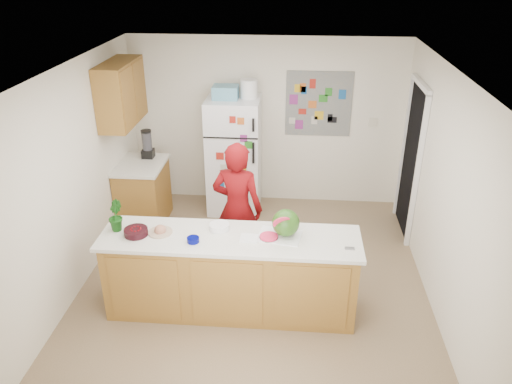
# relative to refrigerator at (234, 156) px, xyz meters

# --- Properties ---
(floor) EXTENTS (4.00, 4.50, 0.02)m
(floor) POSITION_rel_refrigerator_xyz_m (0.45, -1.88, -0.86)
(floor) COLOR brown
(floor) RESTS_ON ground
(wall_back) EXTENTS (4.00, 0.02, 2.50)m
(wall_back) POSITION_rel_refrigerator_xyz_m (0.45, 0.38, 0.40)
(wall_back) COLOR beige
(wall_back) RESTS_ON ground
(wall_left) EXTENTS (0.02, 4.50, 2.50)m
(wall_left) POSITION_rel_refrigerator_xyz_m (-1.56, -1.88, 0.40)
(wall_left) COLOR beige
(wall_left) RESTS_ON ground
(wall_right) EXTENTS (0.02, 4.50, 2.50)m
(wall_right) POSITION_rel_refrigerator_xyz_m (2.46, -1.88, 0.40)
(wall_right) COLOR beige
(wall_right) RESTS_ON ground
(ceiling) EXTENTS (4.00, 4.50, 0.02)m
(ceiling) POSITION_rel_refrigerator_xyz_m (0.45, -1.88, 1.66)
(ceiling) COLOR white
(ceiling) RESTS_ON wall_back
(doorway) EXTENTS (0.03, 0.85, 2.04)m
(doorway) POSITION_rel_refrigerator_xyz_m (2.44, -0.43, 0.17)
(doorway) COLOR black
(doorway) RESTS_ON ground
(peninsula_base) EXTENTS (2.60, 0.62, 0.88)m
(peninsula_base) POSITION_rel_refrigerator_xyz_m (0.25, -2.38, -0.41)
(peninsula_base) COLOR brown
(peninsula_base) RESTS_ON floor
(peninsula_top) EXTENTS (2.68, 0.70, 0.04)m
(peninsula_top) POSITION_rel_refrigerator_xyz_m (0.25, -2.38, 0.05)
(peninsula_top) COLOR silver
(peninsula_top) RESTS_ON peninsula_base
(side_counter_base) EXTENTS (0.60, 0.80, 0.86)m
(side_counter_base) POSITION_rel_refrigerator_xyz_m (-1.24, -0.53, -0.42)
(side_counter_base) COLOR brown
(side_counter_base) RESTS_ON floor
(side_counter_top) EXTENTS (0.64, 0.84, 0.04)m
(side_counter_top) POSITION_rel_refrigerator_xyz_m (-1.24, -0.53, 0.03)
(side_counter_top) COLOR silver
(side_counter_top) RESTS_ON side_counter_base
(upper_cabinets) EXTENTS (0.35, 1.00, 0.80)m
(upper_cabinets) POSITION_rel_refrigerator_xyz_m (-1.37, -0.58, 1.05)
(upper_cabinets) COLOR brown
(upper_cabinets) RESTS_ON wall_left
(refrigerator) EXTENTS (0.75, 0.70, 1.70)m
(refrigerator) POSITION_rel_refrigerator_xyz_m (0.00, 0.00, 0.00)
(refrigerator) COLOR silver
(refrigerator) RESTS_ON floor
(fridge_top_bin) EXTENTS (0.35, 0.28, 0.18)m
(fridge_top_bin) POSITION_rel_refrigerator_xyz_m (-0.10, 0.00, 0.94)
(fridge_top_bin) COLOR #5999B2
(fridge_top_bin) RESTS_ON refrigerator
(photo_collage) EXTENTS (0.95, 0.01, 0.95)m
(photo_collage) POSITION_rel_refrigerator_xyz_m (1.20, 0.36, 0.70)
(photo_collage) COLOR slate
(photo_collage) RESTS_ON wall_back
(person) EXTENTS (0.66, 0.50, 1.65)m
(person) POSITION_rel_refrigerator_xyz_m (0.24, -1.60, -0.02)
(person) COLOR #64070A
(person) RESTS_ON floor
(blender_appliance) EXTENTS (0.14, 0.14, 0.38)m
(blender_appliance) POSITION_rel_refrigerator_xyz_m (-1.19, -0.28, 0.24)
(blender_appliance) COLOR black
(blender_appliance) RESTS_ON side_counter_top
(cutting_board) EXTENTS (0.48, 0.39, 0.01)m
(cutting_board) POSITION_rel_refrigerator_xyz_m (0.76, -2.33, 0.08)
(cutting_board) COLOR silver
(cutting_board) RESTS_ON peninsula_top
(watermelon) EXTENTS (0.28, 0.28, 0.28)m
(watermelon) POSITION_rel_refrigerator_xyz_m (0.82, -2.31, 0.22)
(watermelon) COLOR #2B5913
(watermelon) RESTS_ON cutting_board
(watermelon_slice) EXTENTS (0.18, 0.18, 0.02)m
(watermelon_slice) POSITION_rel_refrigerator_xyz_m (0.65, -2.38, 0.09)
(watermelon_slice) COLOR red
(watermelon_slice) RESTS_ON cutting_board
(cherry_bowl) EXTENTS (0.29, 0.29, 0.07)m
(cherry_bowl) POSITION_rel_refrigerator_xyz_m (-0.71, -2.42, 0.11)
(cherry_bowl) COLOR black
(cherry_bowl) RESTS_ON peninsula_top
(white_bowl) EXTENTS (0.25, 0.25, 0.06)m
(white_bowl) POSITION_rel_refrigerator_xyz_m (0.12, -2.24, 0.10)
(white_bowl) COLOR silver
(white_bowl) RESTS_ON peninsula_top
(cobalt_bowl) EXTENTS (0.15, 0.15, 0.05)m
(cobalt_bowl) POSITION_rel_refrigerator_xyz_m (-0.10, -2.51, 0.10)
(cobalt_bowl) COLOR #000456
(cobalt_bowl) RESTS_ON peninsula_top
(plate) EXTENTS (0.31, 0.31, 0.02)m
(plate) POSITION_rel_refrigerator_xyz_m (-0.48, -2.36, 0.08)
(plate) COLOR beige
(plate) RESTS_ON peninsula_top
(paper_towel) EXTENTS (0.19, 0.17, 0.02)m
(paper_towel) POSITION_rel_refrigerator_xyz_m (0.45, -2.41, 0.08)
(paper_towel) COLOR silver
(paper_towel) RESTS_ON peninsula_top
(keys) EXTENTS (0.09, 0.04, 0.01)m
(keys) POSITION_rel_refrigerator_xyz_m (1.45, -2.51, 0.08)
(keys) COLOR gray
(keys) RESTS_ON peninsula_top
(potted_plant) EXTENTS (0.21, 0.22, 0.32)m
(potted_plant) POSITION_rel_refrigerator_xyz_m (-0.95, -2.33, 0.23)
(potted_plant) COLOR #153E0D
(potted_plant) RESTS_ON peninsula_top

